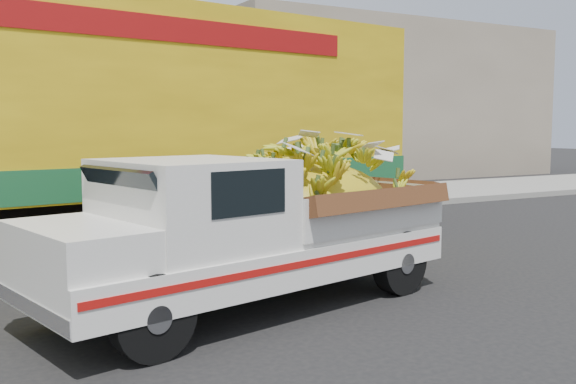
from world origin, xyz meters
TOP-DOWN VIEW (x-y plane):
  - ground at (0.00, 0.00)m, footprint 100.00×100.00m
  - curb at (0.00, 6.85)m, footprint 60.00×0.25m
  - sidewalk at (0.00, 8.95)m, footprint 60.00×4.00m
  - building_right at (14.00, 15.85)m, footprint 14.00×6.00m
  - pickup_truck at (1.26, 0.73)m, footprint 4.97×2.70m
  - semi_trailer at (-0.23, 4.41)m, footprint 12.06×4.19m

SIDE VIEW (x-z plane):
  - ground at x=0.00m, z-range 0.00..0.00m
  - sidewalk at x=0.00m, z-range 0.00..0.14m
  - curb at x=0.00m, z-range 0.00..0.15m
  - pickup_truck at x=1.26m, z-range 0.06..1.71m
  - semi_trailer at x=-0.23m, z-range 0.22..4.02m
  - building_right at x=14.00m, z-range 0.00..6.00m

